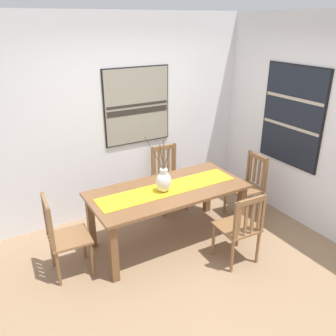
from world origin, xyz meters
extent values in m
cube|color=#8E7051|center=(0.00, 0.00, -0.01)|extent=(6.40, 6.40, 0.03)
cube|color=silver|center=(0.00, 1.86, 1.35)|extent=(6.40, 0.12, 2.70)
cube|color=silver|center=(1.86, 0.00, 1.35)|extent=(0.12, 6.40, 2.70)
cube|color=brown|center=(0.02, 0.74, 0.71)|extent=(1.89, 0.88, 0.03)
cube|color=brown|center=(-0.85, 0.39, 0.35)|extent=(0.08, 0.08, 0.69)
cube|color=brown|center=(0.88, 0.39, 0.35)|extent=(0.08, 0.08, 0.69)
cube|color=brown|center=(-0.85, 1.10, 0.35)|extent=(0.08, 0.08, 0.69)
cube|color=brown|center=(0.88, 1.10, 0.35)|extent=(0.08, 0.08, 0.69)
cube|color=gold|center=(0.02, 0.74, 0.73)|extent=(1.74, 0.36, 0.01)
ellipsoid|color=silver|center=(-0.07, 0.70, 0.85)|extent=(0.19, 0.16, 0.25)
cylinder|color=silver|center=(-0.07, 0.70, 0.99)|extent=(0.09, 0.09, 0.04)
cylinder|color=brown|center=(-0.03, 0.69, 1.15)|extent=(0.09, 0.04, 0.29)
cylinder|color=brown|center=(-0.04, 0.75, 1.18)|extent=(0.07, 0.11, 0.33)
cylinder|color=brown|center=(-0.09, 0.70, 1.17)|extent=(0.06, 0.01, 0.31)
cylinder|color=brown|center=(-0.16, 0.75, 1.21)|extent=(0.19, 0.11, 0.40)
cube|color=brown|center=(-1.19, 0.77, 0.43)|extent=(0.45, 0.45, 0.03)
cylinder|color=brown|center=(-1.00, 0.94, 0.21)|extent=(0.04, 0.04, 0.42)
cylinder|color=brown|center=(-1.02, 0.58, 0.21)|extent=(0.04, 0.04, 0.42)
cylinder|color=brown|center=(-1.36, 0.96, 0.21)|extent=(0.04, 0.04, 0.42)
cylinder|color=brown|center=(-1.38, 0.60, 0.21)|extent=(0.04, 0.04, 0.42)
cube|color=brown|center=(-1.37, 0.96, 0.69)|extent=(0.04, 0.04, 0.49)
cube|color=brown|center=(-1.39, 0.60, 0.69)|extent=(0.04, 0.04, 0.49)
cube|color=brown|center=(-1.38, 0.78, 0.90)|extent=(0.06, 0.38, 0.06)
cube|color=brown|center=(-1.37, 0.93, 0.67)|extent=(0.02, 0.04, 0.40)
cube|color=brown|center=(-1.38, 0.86, 0.67)|extent=(0.02, 0.04, 0.40)
cube|color=brown|center=(-1.38, 0.78, 0.67)|extent=(0.02, 0.04, 0.40)
cube|color=brown|center=(-1.39, 0.70, 0.67)|extent=(0.02, 0.04, 0.40)
cube|color=brown|center=(-1.39, 0.63, 0.67)|extent=(0.02, 0.04, 0.40)
cube|color=brown|center=(0.46, 1.44, 0.43)|extent=(0.43, 0.43, 0.03)
cylinder|color=brown|center=(0.64, 1.26, 0.21)|extent=(0.04, 0.04, 0.42)
cylinder|color=brown|center=(0.28, 1.27, 0.21)|extent=(0.04, 0.04, 0.42)
cylinder|color=brown|center=(0.65, 1.62, 0.21)|extent=(0.04, 0.04, 0.42)
cylinder|color=brown|center=(0.29, 1.63, 0.21)|extent=(0.04, 0.04, 0.42)
cube|color=brown|center=(0.65, 1.63, 0.68)|extent=(0.04, 0.04, 0.48)
cube|color=brown|center=(0.29, 1.64, 0.68)|extent=(0.04, 0.04, 0.48)
cube|color=brown|center=(0.47, 1.63, 0.89)|extent=(0.38, 0.04, 0.06)
cube|color=brown|center=(0.62, 1.63, 0.67)|extent=(0.04, 0.02, 0.39)
cube|color=brown|center=(0.54, 1.63, 0.67)|extent=(0.04, 0.02, 0.39)
cube|color=brown|center=(0.47, 1.63, 0.67)|extent=(0.04, 0.02, 0.39)
cube|color=brown|center=(0.39, 1.64, 0.67)|extent=(0.04, 0.02, 0.39)
cube|color=brown|center=(0.31, 1.64, 0.67)|extent=(0.04, 0.02, 0.39)
cube|color=brown|center=(1.25, 0.74, 0.43)|extent=(0.45, 0.45, 0.03)
cylinder|color=brown|center=(1.05, 0.58, 0.21)|extent=(0.04, 0.04, 0.42)
cylinder|color=brown|center=(1.08, 0.93, 0.21)|extent=(0.04, 0.04, 0.42)
cylinder|color=brown|center=(1.41, 0.55, 0.21)|extent=(0.04, 0.04, 0.42)
cylinder|color=brown|center=(1.44, 0.91, 0.21)|extent=(0.04, 0.04, 0.42)
cube|color=brown|center=(1.42, 0.55, 0.67)|extent=(0.04, 0.04, 0.45)
cube|color=brown|center=(1.45, 0.91, 0.67)|extent=(0.04, 0.04, 0.45)
cube|color=brown|center=(1.44, 0.73, 0.86)|extent=(0.06, 0.38, 0.06)
cube|color=brown|center=(1.43, 0.59, 0.65)|extent=(0.02, 0.04, 0.36)
cube|color=brown|center=(1.43, 0.68, 0.65)|extent=(0.02, 0.04, 0.36)
cube|color=brown|center=(1.44, 0.78, 0.65)|extent=(0.02, 0.04, 0.36)
cube|color=brown|center=(1.44, 0.87, 0.65)|extent=(0.02, 0.04, 0.36)
cube|color=brown|center=(0.50, 0.03, 0.43)|extent=(0.44, 0.44, 0.03)
cylinder|color=brown|center=(0.33, 0.22, 0.21)|extent=(0.04, 0.04, 0.42)
cylinder|color=brown|center=(0.69, 0.20, 0.21)|extent=(0.04, 0.04, 0.42)
cylinder|color=brown|center=(0.31, -0.14, 0.21)|extent=(0.04, 0.04, 0.42)
cylinder|color=brown|center=(0.67, -0.16, 0.21)|extent=(0.04, 0.04, 0.42)
cube|color=brown|center=(0.31, -0.15, 0.66)|extent=(0.04, 0.04, 0.44)
cube|color=brown|center=(0.67, -0.17, 0.66)|extent=(0.04, 0.04, 0.44)
cube|color=brown|center=(0.49, -0.16, 0.85)|extent=(0.38, 0.05, 0.06)
cube|color=brown|center=(0.36, -0.15, 0.65)|extent=(0.04, 0.02, 0.35)
cube|color=brown|center=(0.45, -0.16, 0.65)|extent=(0.04, 0.02, 0.35)
cube|color=brown|center=(0.54, -0.16, 0.65)|extent=(0.04, 0.02, 0.35)
cube|color=brown|center=(0.63, -0.16, 0.65)|extent=(0.04, 0.02, 0.35)
cube|color=black|center=(0.14, 1.80, 1.50)|extent=(0.96, 0.04, 1.04)
cube|color=gray|center=(0.14, 1.78, 1.50)|extent=(0.93, 0.01, 1.01)
cube|color=#2D2823|center=(0.14, 1.77, 1.43)|extent=(0.90, 0.00, 0.08)
cube|color=#2D2823|center=(0.14, 1.77, 1.52)|extent=(0.90, 0.00, 0.04)
cube|color=black|center=(1.80, 0.56, 1.42)|extent=(0.04, 0.97, 1.32)
cube|color=black|center=(1.78, 0.56, 1.42)|extent=(0.01, 0.94, 1.29)
cube|color=#B2A893|center=(1.77, 0.56, 1.65)|extent=(0.00, 0.91, 0.04)
cube|color=#B2A893|center=(1.77, 0.56, 1.28)|extent=(0.00, 0.91, 0.04)
camera|label=1|loc=(-1.88, -2.51, 2.60)|focal=37.62mm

